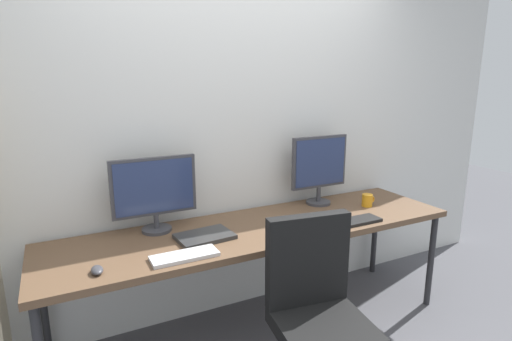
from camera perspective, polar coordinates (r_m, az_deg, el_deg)
wall_back at (r=2.80m, az=-3.44°, el=5.73°), size 5.02×0.10×2.60m
desk at (r=2.59m, az=0.51°, el=-8.79°), size 2.62×0.68×0.74m
office_chair at (r=2.20m, az=8.65°, el=-21.97°), size 0.52×0.52×0.99m
monitor_left at (r=2.49m, az=-14.16°, el=-2.81°), size 0.51×0.18×0.46m
monitor_right at (r=2.97m, az=8.94°, el=0.58°), size 0.45×0.18×0.50m
keyboard_left at (r=2.18m, az=-10.06°, el=-11.81°), size 0.35×0.13×0.02m
keyboard_right at (r=2.69m, az=13.57°, el=-7.05°), size 0.39×0.13×0.02m
mouse_left_side at (r=2.53m, az=9.63°, el=-8.00°), size 0.06×0.10×0.03m
mouse_right_side at (r=2.14m, az=-21.55°, el=-12.96°), size 0.06×0.10×0.03m
laptop_closed at (r=2.40m, az=-7.27°, el=-9.21°), size 0.34×0.25×0.02m
coffee_mug at (r=3.04m, az=15.48°, el=-4.07°), size 0.11×0.08×0.09m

